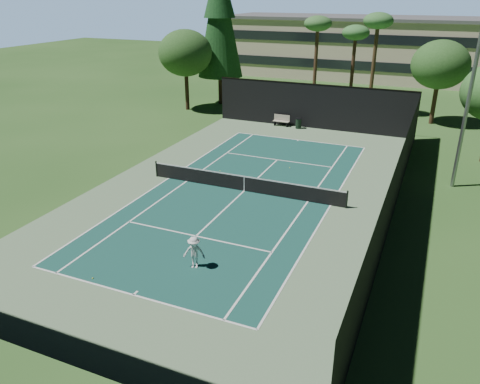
% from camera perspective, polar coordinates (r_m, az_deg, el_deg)
% --- Properties ---
extents(ground, '(160.00, 160.00, 0.00)m').
position_cam_1_polar(ground, '(29.34, 0.51, 0.11)').
color(ground, '#2A521F').
rests_on(ground, ground).
extents(apron_slab, '(18.00, 32.00, 0.01)m').
position_cam_1_polar(apron_slab, '(29.34, 0.51, 0.11)').
color(apron_slab, '#62825B').
rests_on(apron_slab, ground).
extents(court_surface, '(10.97, 23.77, 0.01)m').
position_cam_1_polar(court_surface, '(29.33, 0.51, 0.13)').
color(court_surface, '#164840').
rests_on(court_surface, ground).
extents(court_lines, '(11.07, 23.87, 0.01)m').
position_cam_1_polar(court_lines, '(29.33, 0.51, 0.14)').
color(court_lines, white).
rests_on(court_lines, ground).
extents(tennis_net, '(12.90, 0.10, 1.10)m').
position_cam_1_polar(tennis_net, '(29.12, 0.51, 1.11)').
color(tennis_net, black).
rests_on(tennis_net, ground).
extents(fence, '(18.04, 32.05, 4.03)m').
position_cam_1_polar(fence, '(28.66, 0.57, 3.84)').
color(fence, black).
rests_on(fence, ground).
extents(player, '(1.12, 0.83, 1.55)m').
position_cam_1_polar(player, '(21.23, -5.60, -7.35)').
color(player, white).
rests_on(player, ground).
extents(tennis_ball_a, '(0.07, 0.07, 0.07)m').
position_cam_1_polar(tennis_ball_a, '(21.70, -17.52, -10.00)').
color(tennis_ball_a, '#C3CF2F').
rests_on(tennis_ball_a, ground).
extents(tennis_ball_b, '(0.06, 0.06, 0.06)m').
position_cam_1_polar(tennis_ball_b, '(32.62, -2.46, 2.60)').
color(tennis_ball_b, '#E9F136').
rests_on(tennis_ball_b, ground).
extents(tennis_ball_c, '(0.06, 0.06, 0.06)m').
position_cam_1_polar(tennis_ball_c, '(33.39, 6.09, 2.97)').
color(tennis_ball_c, '#BFE233').
rests_on(tennis_ball_c, ground).
extents(tennis_ball_d, '(0.07, 0.07, 0.07)m').
position_cam_1_polar(tennis_ball_d, '(32.25, -2.85, 2.35)').
color(tennis_ball_d, '#DAF638').
rests_on(tennis_ball_d, ground).
extents(park_bench, '(1.50, 0.45, 1.02)m').
position_cam_1_polar(park_bench, '(44.01, 5.08, 8.73)').
color(park_bench, '#BAB29A').
rests_on(park_bench, ground).
extents(trash_bin, '(0.56, 0.56, 0.95)m').
position_cam_1_polar(trash_bin, '(43.30, 7.14, 8.31)').
color(trash_bin, black).
rests_on(trash_bin, ground).
extents(pine_tree, '(4.80, 4.80, 15.00)m').
position_cam_1_polar(pine_tree, '(51.99, -2.52, 21.09)').
color(pine_tree, '#40291B').
rests_on(pine_tree, ground).
extents(palm_a, '(2.80, 2.80, 9.32)m').
position_cam_1_polar(palm_a, '(50.55, 9.46, 19.20)').
color(palm_a, '#4B3120').
rests_on(palm_a, ground).
extents(palm_b, '(2.80, 2.80, 8.42)m').
position_cam_1_polar(palm_b, '(51.83, 13.91, 18.04)').
color(palm_b, '#452A1D').
rests_on(palm_b, ground).
extents(palm_c, '(2.80, 2.80, 9.77)m').
position_cam_1_polar(palm_c, '(48.41, 16.46, 18.94)').
color(palm_c, '#49341F').
rests_on(palm_c, ground).
extents(decid_tree_a, '(5.12, 5.12, 7.62)m').
position_cam_1_polar(decid_tree_a, '(47.30, 23.23, 14.06)').
color(decid_tree_a, '#432B1C').
rests_on(decid_tree_a, ground).
extents(decid_tree_c, '(5.44, 5.44, 8.09)m').
position_cam_1_polar(decid_tree_c, '(49.67, -6.69, 16.47)').
color(decid_tree_c, '#3F291B').
rests_on(decid_tree_c, ground).
extents(campus_building, '(40.50, 12.50, 8.30)m').
position_cam_1_polar(campus_building, '(72.01, 15.40, 16.67)').
color(campus_building, beige).
rests_on(campus_building, ground).
extents(light_pole, '(0.90, 0.25, 12.22)m').
position_cam_1_polar(light_pole, '(31.36, 26.38, 11.60)').
color(light_pole, gray).
rests_on(light_pole, ground).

